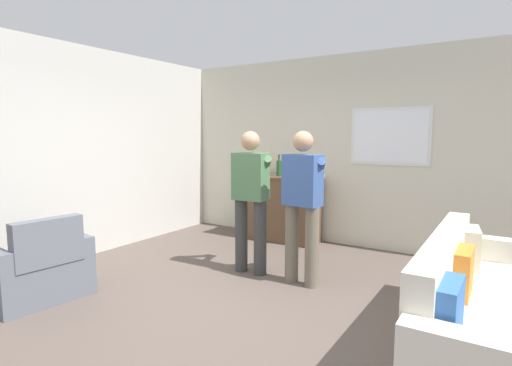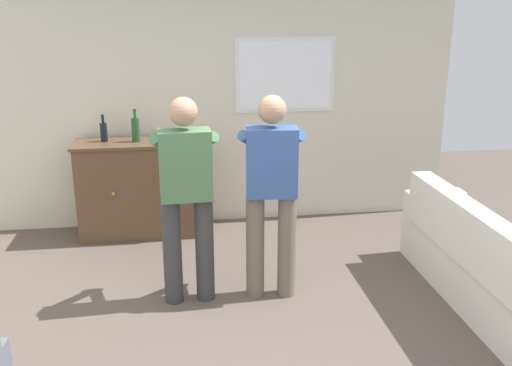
% 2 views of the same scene
% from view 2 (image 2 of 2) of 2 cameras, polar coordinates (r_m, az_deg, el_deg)
% --- Properties ---
extents(ground, '(10.40, 10.40, 0.00)m').
position_cam_2_polar(ground, '(4.19, -0.99, -16.46)').
color(ground, brown).
extents(wall_back_with_window, '(5.20, 0.15, 2.80)m').
position_cam_2_polar(wall_back_with_window, '(6.19, -3.98, 8.75)').
color(wall_back_with_window, beige).
rests_on(wall_back_with_window, ground).
extents(couch, '(0.57, 2.44, 0.87)m').
position_cam_2_polar(couch, '(4.82, 22.39, -8.37)').
color(couch, silver).
rests_on(couch, ground).
extents(sideboard_cabinet, '(1.29, 0.49, 1.01)m').
position_cam_2_polar(sideboard_cabinet, '(6.05, -11.47, -0.55)').
color(sideboard_cabinet, brown).
rests_on(sideboard_cabinet, ground).
extents(bottle_wine_green, '(0.07, 0.07, 0.28)m').
position_cam_2_polar(bottle_wine_green, '(5.98, -14.98, 5.01)').
color(bottle_wine_green, black).
rests_on(bottle_wine_green, sideboard_cabinet).
extents(bottle_liquor_amber, '(0.08, 0.08, 0.33)m').
position_cam_2_polar(bottle_liquor_amber, '(5.90, -11.95, 5.30)').
color(bottle_liquor_amber, '#1E4C23').
rests_on(bottle_liquor_amber, sideboard_cabinet).
extents(person_standing_left, '(0.56, 0.48, 1.68)m').
position_cam_2_polar(person_standing_left, '(4.49, -7.00, -0.84)').
color(person_standing_left, '#383838').
rests_on(person_standing_left, ground).
extents(person_standing_right, '(0.55, 0.50, 1.68)m').
position_cam_2_polar(person_standing_right, '(4.54, 1.55, -0.50)').
color(person_standing_right, '#6B6051').
rests_on(person_standing_right, ground).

